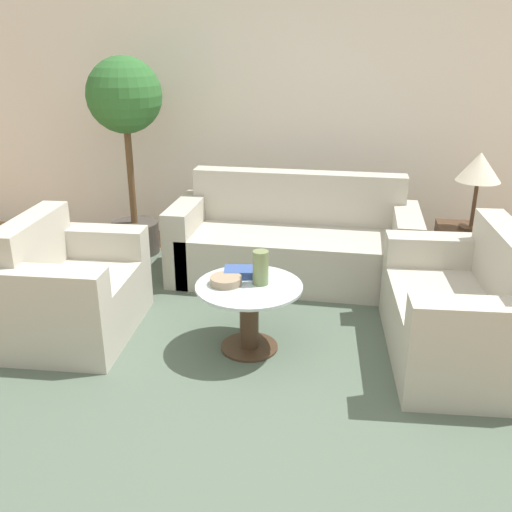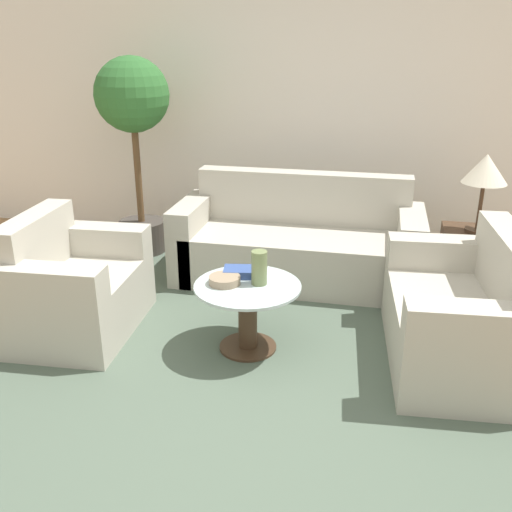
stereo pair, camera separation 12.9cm
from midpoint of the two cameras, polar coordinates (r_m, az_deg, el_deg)
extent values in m
plane|color=#9E754C|center=(3.12, -1.11, -16.35)|extent=(14.00, 14.00, 0.00)
cube|color=white|center=(5.45, 6.22, 14.76)|extent=(10.00, 0.06, 2.60)
cube|color=#4C5B4C|center=(3.76, 0.18, -9.15)|extent=(3.52, 3.31, 0.01)
cube|color=#B2AD9E|center=(4.68, 4.88, -0.09)|extent=(1.77, 0.78, 0.42)
cube|color=#B2AD9E|center=(4.89, 5.43, 3.50)|extent=(1.77, 0.18, 0.85)
cube|color=#B2AD9E|center=(4.82, -5.57, 1.86)|extent=(0.20, 0.78, 0.63)
cube|color=#B2AD9E|center=(4.62, 15.86, 0.26)|extent=(0.20, 0.78, 0.63)
cube|color=#B2AD9E|center=(4.05, -16.25, -4.42)|extent=(0.76, 0.83, 0.42)
cube|color=#B2AD9E|center=(4.09, -19.96, -1.59)|extent=(0.23, 0.80, 0.81)
cube|color=#B2AD9E|center=(3.69, -18.91, -5.55)|extent=(0.73, 0.24, 0.63)
cube|color=#B2AD9E|center=(4.34, -14.27, -0.98)|extent=(0.73, 0.24, 0.63)
cube|color=#B2AD9E|center=(3.76, 19.94, -6.99)|extent=(0.82, 1.10, 0.42)
cube|color=#B2AD9E|center=(3.74, 24.54, -4.28)|extent=(0.26, 1.06, 0.83)
cube|color=#B2AD9E|center=(4.18, 18.78, -2.37)|extent=(0.76, 0.26, 0.63)
cube|color=#B2AD9E|center=(3.27, 21.91, -9.67)|extent=(0.76, 0.26, 0.63)
cylinder|color=#422D1E|center=(3.76, 0.18, -9.07)|extent=(0.37, 0.37, 0.02)
cylinder|color=#422D1E|center=(3.66, 0.19, -6.28)|extent=(0.12, 0.12, 0.43)
cylinder|color=#B2C6C6|center=(3.56, 0.19, -3.05)|extent=(0.67, 0.67, 0.02)
cube|color=#422D1E|center=(4.72, 21.50, -0.71)|extent=(0.47, 0.47, 0.52)
cylinder|color=#422D1E|center=(4.63, 21.95, 2.42)|extent=(0.18, 0.18, 0.02)
cylinder|color=#422D1E|center=(4.58, 22.27, 4.64)|extent=(0.03, 0.03, 0.35)
cone|color=beige|center=(4.51, 22.77, 8.06)|extent=(0.32, 0.32, 0.21)
cylinder|color=#3D3833|center=(5.43, -10.59, 1.97)|extent=(0.43, 0.43, 0.29)
cylinder|color=brown|center=(5.26, -11.05, 8.42)|extent=(0.06, 0.06, 0.96)
sphere|color=#2D662D|center=(5.16, -11.58, 15.54)|extent=(0.64, 0.64, 0.64)
cylinder|color=#6B7A4C|center=(3.53, 1.38, -1.19)|extent=(0.10, 0.10, 0.22)
cylinder|color=gray|center=(3.56, -2.12, -2.43)|extent=(0.20, 0.20, 0.05)
cube|color=#334C8C|center=(3.68, -0.53, -1.61)|extent=(0.24, 0.18, 0.05)
camera|label=1|loc=(0.06, -89.01, 0.39)|focal=40.00mm
camera|label=2|loc=(0.06, 90.99, -0.39)|focal=40.00mm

